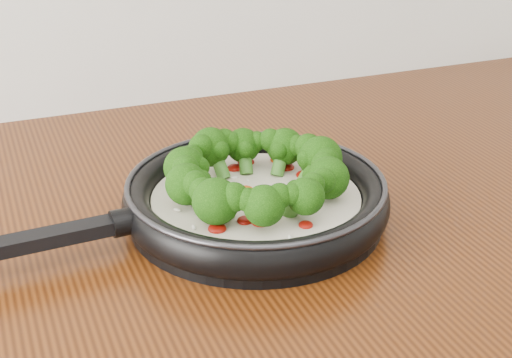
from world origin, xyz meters
name	(u,v)px	position (x,y,z in m)	size (l,w,h in m)	color
skillet	(254,194)	(0.05, 1.08, 0.93)	(0.46, 0.31, 0.08)	black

